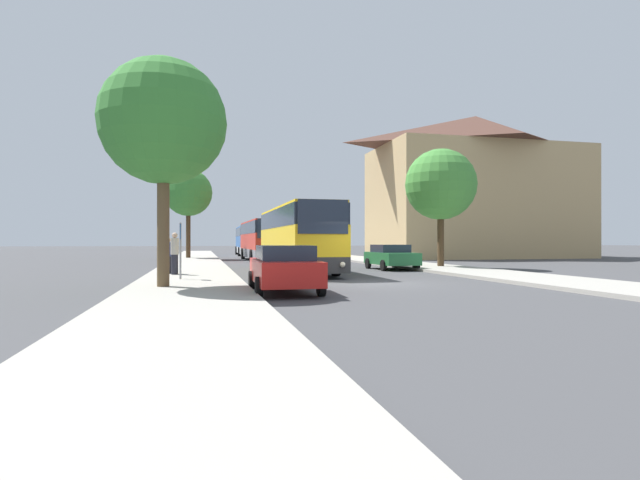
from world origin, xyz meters
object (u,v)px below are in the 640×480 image
(bus_middle, at_px, (262,239))
(parked_car_right_near, at_px, (391,256))
(bus_rear, at_px, (249,240))
(parked_car_left_curb, at_px, (284,268))
(bus_front, at_px, (297,238))
(pedestrian_waiting_near, at_px, (168,256))
(parked_car_right_far, at_px, (326,251))
(pedestrian_waiting_far, at_px, (175,253))
(bus_stop_sign, at_px, (180,244))
(tree_left_far, at_px, (163,122))
(tree_right_near, at_px, (441,185))
(tree_left_near, at_px, (188,193))

(bus_middle, relative_size, parked_car_right_near, 2.92)
(bus_rear, distance_m, parked_car_left_curb, 42.38)
(bus_front, bearing_deg, pedestrian_waiting_near, -160.77)
(bus_rear, height_order, pedestrian_waiting_near, bus_rear)
(parked_car_right_far, height_order, pedestrian_waiting_far, pedestrian_waiting_far)
(bus_front, height_order, pedestrian_waiting_far, bus_front)
(bus_stop_sign, height_order, tree_left_far, tree_left_far)
(pedestrian_waiting_far, bearing_deg, bus_rear, -92.46)
(parked_car_left_curb, relative_size, pedestrian_waiting_far, 2.48)
(parked_car_right_near, distance_m, tree_right_near, 5.43)
(parked_car_right_far, distance_m, tree_left_near, 13.73)
(bus_middle, xyz_separation_m, parked_car_right_far, (5.22, -1.67, -1.00))
(parked_car_left_curb, xyz_separation_m, tree_left_near, (-3.67, 30.60, 5.22))
(parked_car_left_curb, relative_size, bus_stop_sign, 2.09)
(parked_car_right_far, bearing_deg, bus_stop_sign, 58.98)
(parked_car_left_curb, bearing_deg, tree_left_near, 98.42)
(bus_rear, xyz_separation_m, tree_right_near, (8.61, -30.70, 3.30))
(parked_car_right_near, xyz_separation_m, bus_stop_sign, (-11.56, -6.67, 0.78))
(bus_rear, relative_size, parked_car_right_near, 2.70)
(bus_stop_sign, relative_size, tree_left_far, 0.30)
(bus_middle, relative_size, pedestrian_waiting_far, 6.40)
(tree_right_near, bearing_deg, parked_car_right_near, -174.64)
(tree_right_near, bearing_deg, parked_car_right_far, 105.50)
(bus_middle, bearing_deg, bus_front, -91.19)
(bus_front, height_order, bus_stop_sign, bus_front)
(parked_car_right_near, relative_size, pedestrian_waiting_near, 2.49)
(bus_rear, bearing_deg, bus_stop_sign, -98.03)
(parked_car_left_curb, relative_size, tree_right_near, 0.66)
(bus_stop_sign, height_order, pedestrian_waiting_near, bus_stop_sign)
(bus_front, bearing_deg, pedestrian_waiting_far, -154.37)
(tree_left_far, bearing_deg, parked_car_right_far, 63.93)
(parked_car_right_near, bearing_deg, bus_middle, -70.15)
(bus_stop_sign, xyz_separation_m, pedestrian_waiting_far, (-0.35, 2.80, -0.43))
(parked_car_left_curb, xyz_separation_m, parked_car_right_near, (8.16, 11.26, -0.03))
(bus_middle, bearing_deg, tree_right_near, -60.15)
(parked_car_right_near, xyz_separation_m, parked_car_right_far, (-0.42, 13.77, 0.02))
(pedestrian_waiting_near, bearing_deg, bus_rear, -151.68)
(bus_front, relative_size, parked_car_left_curb, 2.57)
(parked_car_right_far, relative_size, pedestrian_waiting_near, 2.76)
(bus_front, bearing_deg, tree_left_near, 106.81)
(tree_left_near, xyz_separation_m, tree_left_far, (-0.16, -29.21, -0.41))
(tree_left_near, xyz_separation_m, tree_right_near, (15.15, -19.02, -0.96))
(pedestrian_waiting_far, distance_m, tree_right_near, 16.27)
(bus_middle, height_order, parked_car_left_curb, bus_middle)
(pedestrian_waiting_far, relative_size, tree_left_near, 0.23)
(tree_left_far, bearing_deg, parked_car_right_near, 39.49)
(parked_car_right_near, relative_size, pedestrian_waiting_far, 2.19)
(pedestrian_waiting_far, bearing_deg, tree_left_far, 97.49)
(parked_car_left_curb, relative_size, tree_left_far, 0.62)
(bus_rear, xyz_separation_m, parked_car_right_far, (4.87, -17.24, -0.97))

